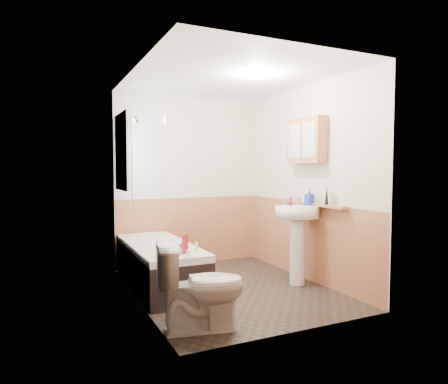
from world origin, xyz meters
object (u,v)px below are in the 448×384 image
Objects in this scene: pine_shelf at (311,204)px; bathtub at (159,264)px; medicine_cabinet at (306,141)px; toilet at (201,287)px; sink at (298,228)px.

bathtub is at bearing 159.83° from pine_shelf.
toilet is at bearing -153.72° from medicine_cabinet.
sink is at bearing -52.18° from toilet.
medicine_cabinet reaches higher than bathtub.
pine_shelf is (1.77, -0.65, 0.72)m from bathtub.
medicine_cabinet reaches higher than sink.
toilet is at bearing -91.18° from bathtub.
medicine_cabinet is (0.17, 0.07, 1.09)m from sink.
bathtub is at bearing 10.05° from toilet.
sink is 0.36m from pine_shelf.
sink is at bearing -156.73° from medicine_cabinet.
sink is at bearing -22.62° from bathtub.
toilet is at bearing -155.91° from pine_shelf.
sink reaches higher than bathtub.
bathtub is 2.88× the size of medicine_cabinet.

